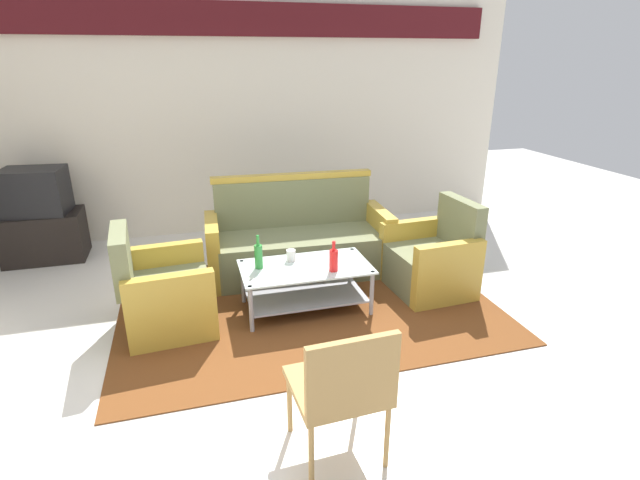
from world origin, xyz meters
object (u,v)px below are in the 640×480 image
bottle_green (259,256)px  cup (291,255)px  tv_stand (45,236)px  coffee_table (306,281)px  armchair_right (432,261)px  television (35,191)px  armchair_left (164,294)px  wicker_chair (343,385)px  bottle_red (334,260)px  couch (298,243)px

bottle_green → cup: bearing=15.8°
bottle_green → tv_stand: bottle_green is taller
bottle_green → cup: 0.31m
bottle_green → coffee_table: bearing=-9.5°
coffee_table → bottle_green: (-0.39, 0.06, 0.25)m
armchair_right → television: size_ratio=1.33×
armchair_left → armchair_right: 2.40m
cup → wicker_chair: size_ratio=0.12×
armchair_left → armchair_right: bearing=86.4°
bottle_green → armchair_left: bearing=-177.4°
coffee_table → cup: cup is taller
television → wicker_chair: size_ratio=0.76×
tv_stand → television: (0.00, 0.00, 0.50)m
bottle_green → tv_stand: (-2.05, 1.80, -0.26)m
bottle_red → television: (-2.64, 2.02, 0.25)m
armchair_right → coffee_table: armchair_right is taller
armchair_right → tv_stand: 4.09m
wicker_chair → armchair_left: bearing=115.6°
couch → tv_stand: bearing=-20.1°
bottle_green → television: (-2.05, 1.80, 0.24)m
armchair_left → bottle_red: 1.40m
television → tv_stand: bearing=90.0°
bottle_red → armchair_right: bearing=12.0°
armchair_right → coffee_table: bearing=89.6°
armchair_left → wicker_chair: bearing=23.9°
cup → wicker_chair: wicker_chair is taller
bottle_green → tv_stand: bearing=138.8°
bottle_green → wicker_chair: (0.16, -1.77, -0.03)m
armchair_left → couch: bearing=116.2°
couch → armchair_right: 1.33m
bottle_green → cup: (0.29, 0.08, -0.06)m
armchair_left → wicker_chair: 1.99m
armchair_left → bottle_red: (1.37, -0.19, 0.22)m
armchair_left → armchair_right: (2.40, 0.03, 0.00)m
armchair_left → coffee_table: size_ratio=0.77×
coffee_table → bottle_green: bearing=170.5°
coffee_table → tv_stand: bearing=142.6°
couch → television: television is taller
coffee_table → bottle_green: size_ratio=3.75×
couch → armchair_left: 1.50m
armchair_left → television: television is taller
couch → television: (-2.56, 1.08, 0.44)m
bottle_green → bottle_red: bearing=-20.6°
coffee_table → tv_stand: size_ratio=1.38×
armchair_left → armchair_right: same height
armchair_right → tv_stand: bearing=60.6°
armchair_left → armchair_right: size_ratio=1.00×
bottle_green → tv_stand: size_ratio=0.37×
couch → bottle_red: size_ratio=7.00×
coffee_table → television: 3.11m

